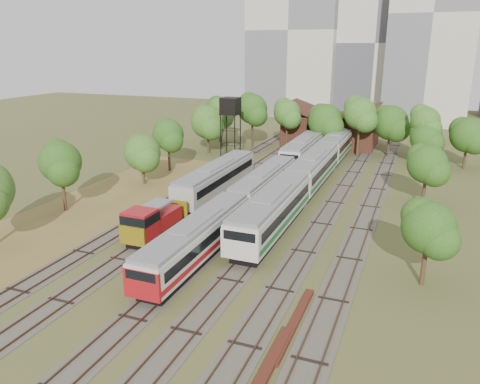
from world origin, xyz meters
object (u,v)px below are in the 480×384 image
at_px(shunter_locomotive, 151,223).
at_px(water_tower, 230,107).
at_px(railcar_green_set, 313,169).
at_px(railcar_red_set, 236,207).

relative_size(shunter_locomotive, water_tower, 0.83).
distance_m(railcar_green_set, water_tower, 19.66).
relative_size(railcar_green_set, water_tower, 5.37).
distance_m(railcar_red_set, railcar_green_set, 17.21).
bearing_deg(water_tower, railcar_green_set, -32.49).
height_order(railcar_green_set, shunter_locomotive, railcar_green_set).
xyz_separation_m(shunter_locomotive, water_tower, (-5.78, 33.11, 6.55)).
height_order(shunter_locomotive, water_tower, water_tower).
distance_m(railcar_red_set, shunter_locomotive, 8.72).
bearing_deg(railcar_red_set, water_tower, 113.74).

